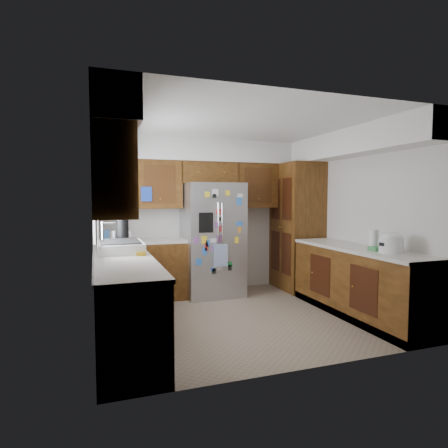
% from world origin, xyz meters
% --- Properties ---
extents(floor, '(3.60, 3.60, 0.00)m').
position_xyz_m(floor, '(0.00, 0.00, 0.00)').
color(floor, gray).
rests_on(floor, ground).
extents(room_shell, '(3.64, 3.24, 2.52)m').
position_xyz_m(room_shell, '(-0.11, 0.36, 1.82)').
color(room_shell, silver).
rests_on(room_shell, ground).
extents(left_counter_run, '(1.36, 3.20, 0.92)m').
position_xyz_m(left_counter_run, '(-1.36, 0.03, 0.43)').
color(left_counter_run, '#3B220B').
rests_on(left_counter_run, ground).
extents(right_counter_run, '(0.63, 2.25, 0.92)m').
position_xyz_m(right_counter_run, '(1.50, -0.47, 0.42)').
color(right_counter_run, '#3B220B').
rests_on(right_counter_run, ground).
extents(pantry, '(0.60, 0.90, 2.15)m').
position_xyz_m(pantry, '(1.50, 1.15, 1.07)').
color(pantry, '#3B220B').
rests_on(pantry, ground).
extents(fridge, '(0.90, 0.79, 1.80)m').
position_xyz_m(fridge, '(-0.00, 1.20, 0.90)').
color(fridge, '#A7A8AD').
rests_on(fridge, ground).
extents(bridge_cabinet, '(0.96, 0.34, 0.35)m').
position_xyz_m(bridge_cabinet, '(0.00, 1.43, 1.98)').
color(bridge_cabinet, '#3B220B').
rests_on(bridge_cabinet, fridge).
extents(fridge_top_items, '(0.68, 0.31, 0.26)m').
position_xyz_m(fridge_top_items, '(-0.11, 1.40, 2.28)').
color(fridge_top_items, '#2E47B5').
rests_on(fridge_top_items, bridge_cabinet).
extents(sink_assembly, '(0.52, 0.74, 0.37)m').
position_xyz_m(sink_assembly, '(-1.50, 0.10, 0.99)').
color(sink_assembly, white).
rests_on(sink_assembly, left_counter_run).
extents(left_counter_clutter, '(0.39, 0.96, 0.38)m').
position_xyz_m(left_counter_clutter, '(-1.45, 0.81, 1.05)').
color(left_counter_clutter, black).
rests_on(left_counter_clutter, left_counter_run).
extents(rice_cooker, '(0.28, 0.27, 0.24)m').
position_xyz_m(rice_cooker, '(1.50, -1.02, 1.05)').
color(rice_cooker, white).
rests_on(rice_cooker, right_counter_run).
extents(paper_towel, '(0.11, 0.11, 0.25)m').
position_xyz_m(paper_towel, '(1.51, -0.71, 1.05)').
color(paper_towel, white).
rests_on(paper_towel, right_counter_run).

